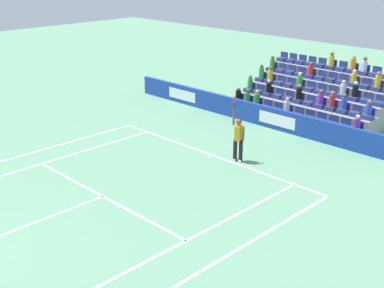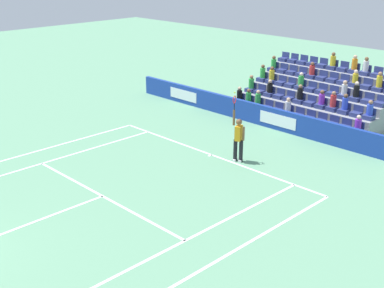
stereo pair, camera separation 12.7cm
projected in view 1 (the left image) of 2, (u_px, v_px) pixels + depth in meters
The scene contains 11 objects.
line_baseline at pixel (211, 155), 21.41m from camera, with size 10.97×0.10×0.01m, color white.
line_service at pixel (103, 196), 17.77m from camera, with size 8.23×0.10×0.01m, color white.
line_centre_service at pixel (16, 229), 15.66m from camera, with size 0.10×6.40×0.01m, color white.
line_singles_sideline_left at pixel (31, 167), 20.20m from camera, with size 0.10×11.89×0.01m, color white.
line_singles_sideline_right at pixel (175, 247), 14.75m from camera, with size 0.10×11.89×0.01m, color white.
line_doubles_sideline_left at pixel (14, 158), 21.11m from camera, with size 0.10×11.89×0.01m, color white.
line_doubles_sideline_right at pixel (210, 266), 13.84m from camera, with size 0.10×11.89×0.01m, color white.
line_centre_mark at pixel (210, 155), 21.34m from camera, with size 0.10×0.20×0.01m, color white.
sponsor_barrier at pixel (278, 120), 24.28m from camera, with size 19.24×0.22×1.00m.
tennis_player at pixel (238, 138), 20.44m from camera, with size 0.54×0.43×2.85m.
stadium_stand at pixel (320, 99), 26.52m from camera, with size 7.44×4.75×3.03m.
Camera 1 is at (-13.51, 2.75, 7.91)m, focal length 48.30 mm.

